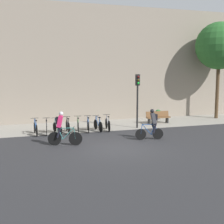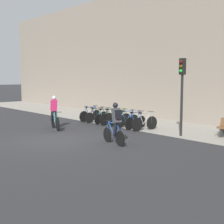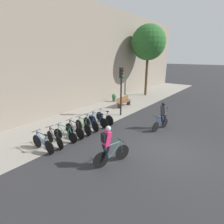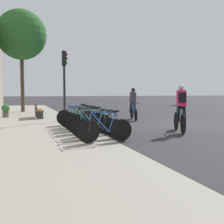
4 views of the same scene
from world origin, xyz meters
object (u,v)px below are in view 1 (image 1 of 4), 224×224
at_px(parked_bike_0, 36,128).
at_px(parked_bike_7, 108,124).
at_px(cyclist_grey, 152,123).
at_px(potted_plant, 158,114).
at_px(cyclist_pink, 61,128).
at_px(parked_bike_1, 47,128).
at_px(parked_bike_2, 57,127).
at_px(parked_bike_4, 78,126).
at_px(parked_bike_6, 98,125).
at_px(traffic_light_pole, 138,91).
at_px(parked_bike_5, 88,125).
at_px(bench, 158,117).
at_px(parked_bike_3, 68,126).

relative_size(parked_bike_0, parked_bike_7, 1.01).
xyz_separation_m(cyclist_grey, potted_plant, (3.74, 6.72, -0.51)).
distance_m(cyclist_pink, parked_bike_1, 3.34).
height_order(parked_bike_2, parked_bike_4, parked_bike_4).
relative_size(cyclist_pink, parked_bike_7, 1.05).
xyz_separation_m(cyclist_grey, parked_bike_7, (-1.57, 3.49, -0.53)).
distance_m(parked_bike_6, traffic_light_pole, 3.56).
xyz_separation_m(parked_bike_2, parked_bike_5, (1.98, 0.00, 0.02)).
relative_size(cyclist_pink, bench, 0.98).
xyz_separation_m(parked_bike_3, parked_bike_6, (1.99, -0.00, -0.01)).
distance_m(parked_bike_7, bench, 4.60).
height_order(parked_bike_2, traffic_light_pole, traffic_light_pole).
xyz_separation_m(parked_bike_0, bench, (9.02, 1.40, 0.07)).
relative_size(parked_bike_2, bench, 0.90).
bearing_deg(parked_bike_6, traffic_light_pole, 3.21).
xyz_separation_m(parked_bike_5, potted_plant, (6.63, 3.23, 0.03)).
bearing_deg(parked_bike_6, bench, 15.56).
bearing_deg(potted_plant, parked_bike_3, -157.88).
relative_size(parked_bike_1, parked_bike_7, 0.98).
bearing_deg(cyclist_grey, parked_bike_4, 135.57).
height_order(parked_bike_6, traffic_light_pole, traffic_light_pole).
height_order(parked_bike_3, parked_bike_7, parked_bike_7).
distance_m(cyclist_pink, parked_bike_5, 4.00).
bearing_deg(parked_bike_5, parked_bike_3, -179.99).
bearing_deg(potted_plant, parked_bike_4, -156.09).
xyz_separation_m(cyclist_pink, traffic_light_pole, (5.75, 3.43, 1.59)).
height_order(parked_bike_3, parked_bike_6, parked_bike_3).
bearing_deg(parked_bike_4, cyclist_pink, -115.76).
relative_size(parked_bike_2, traffic_light_pole, 0.45).
bearing_deg(traffic_light_pole, parked_bike_1, -178.51).
bearing_deg(parked_bike_7, bench, 17.76).
relative_size(parked_bike_3, parked_bike_6, 1.00).
distance_m(parked_bike_0, parked_bike_3, 1.99).
height_order(parked_bike_7, traffic_light_pole, traffic_light_pole).
bearing_deg(parked_bike_3, cyclist_grey, -39.58).
bearing_deg(potted_plant, parked_bike_0, -161.98).
bearing_deg(cyclist_pink, parked_bike_5, 55.58).
bearing_deg(parked_bike_3, parked_bike_5, 0.01).
relative_size(traffic_light_pole, bench, 2.00).
distance_m(parked_bike_5, traffic_light_pole, 4.10).
xyz_separation_m(parked_bike_0, parked_bike_5, (3.31, 0.00, -0.00)).
xyz_separation_m(parked_bike_2, potted_plant, (8.61, 3.24, 0.05)).
bearing_deg(parked_bike_5, bench, 13.81).
height_order(parked_bike_4, parked_bike_6, parked_bike_4).
xyz_separation_m(parked_bike_6, traffic_light_pole, (2.84, 0.16, 2.13)).
xyz_separation_m(parked_bike_4, parked_bike_7, (1.99, -0.00, 0.00)).
height_order(parked_bike_1, parked_bike_4, parked_bike_4).
bearing_deg(bench, parked_bike_5, -166.19).
xyz_separation_m(parked_bike_3, potted_plant, (7.95, 3.23, 0.03)).
bearing_deg(parked_bike_0, parked_bike_4, 0.02).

